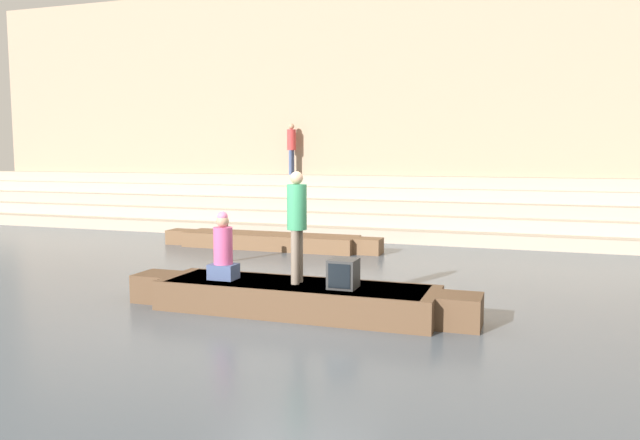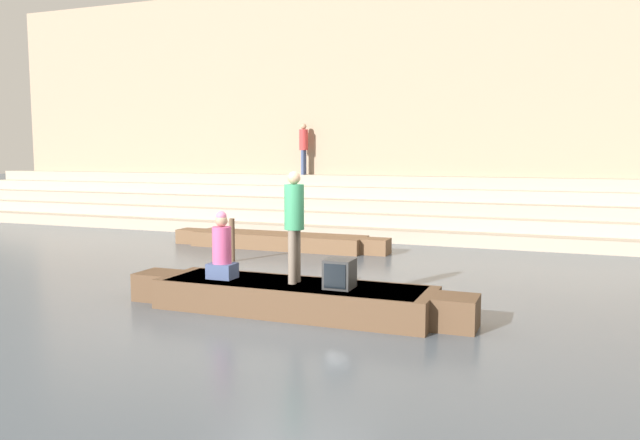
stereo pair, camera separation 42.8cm
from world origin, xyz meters
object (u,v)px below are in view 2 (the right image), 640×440
at_px(moored_boat_shore, 278,240).
at_px(mooring_post, 232,240).
at_px(person_on_steps, 304,145).
at_px(person_rowing, 222,251).
at_px(tv_set, 340,274).
at_px(person_standing, 294,218).
at_px(rowboat_main, 293,297).

height_order(moored_boat_shore, mooring_post, mooring_post).
bearing_deg(person_on_steps, mooring_post, -145.62).
bearing_deg(person_rowing, tv_set, 3.91).
bearing_deg(person_standing, tv_set, -21.61).
xyz_separation_m(rowboat_main, person_on_steps, (-4.44, 11.06, 2.58)).
bearing_deg(mooring_post, person_rowing, -62.92).
xyz_separation_m(person_standing, person_on_steps, (-4.45, 11.03, 1.31)).
bearing_deg(person_on_steps, person_standing, -132.95).
relative_size(rowboat_main, person_standing, 3.25).
xyz_separation_m(person_standing, moored_boat_shore, (-3.12, 6.06, -1.32)).
bearing_deg(moored_boat_shore, person_rowing, -68.74).
xyz_separation_m(rowboat_main, person_rowing, (-1.25, -0.08, 0.69)).
distance_m(tv_set, moored_boat_shore, 7.35).
relative_size(person_standing, person_on_steps, 1.02).
distance_m(person_standing, tv_set, 1.16).
bearing_deg(tv_set, person_standing, 174.74).
distance_m(person_rowing, person_on_steps, 11.74).
bearing_deg(moored_boat_shore, tv_set, -53.00).
distance_m(person_rowing, moored_boat_shore, 6.49).
height_order(rowboat_main, mooring_post, mooring_post).
bearing_deg(person_standing, rowboat_main, -132.36).
distance_m(moored_boat_shore, mooring_post, 2.29).
xyz_separation_m(rowboat_main, tv_set, (0.83, -0.09, 0.45)).
relative_size(person_rowing, person_on_steps, 0.64).
bearing_deg(rowboat_main, tv_set, -8.12).
xyz_separation_m(person_standing, mooring_post, (-3.27, 3.80, -1.02)).
relative_size(moored_boat_shore, mooring_post, 6.00).
xyz_separation_m(tv_set, person_on_steps, (-5.26, 11.15, 2.13)).
xyz_separation_m(person_rowing, mooring_post, (-2.00, 3.91, -0.44)).
bearing_deg(moored_boat_shore, rowboat_main, -58.43).
height_order(person_rowing, moored_boat_shore, person_rowing).
height_order(person_standing, mooring_post, person_standing).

